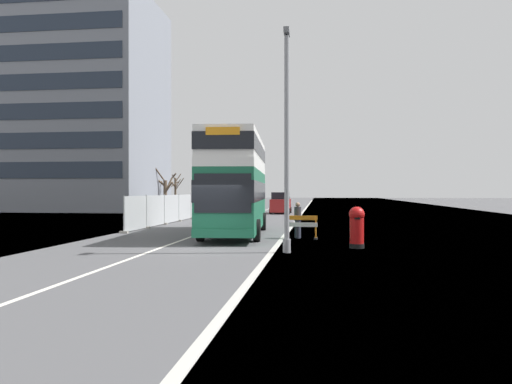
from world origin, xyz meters
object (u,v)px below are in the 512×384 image
Objects in this scene: red_pillar_postbox at (357,225)px; car_oncoming_near at (231,205)px; lamppost_foreground at (287,147)px; pedestrian_at_kerb at (298,220)px; car_receding_mid at (281,203)px; roadworks_barrier at (301,225)px; double_decker_bus at (236,183)px.

car_oncoming_near reaches higher than red_pillar_postbox.
pedestrian_at_kerb is at bearing 88.38° from lamppost_foreground.
lamppost_foreground is 31.04m from car_receding_mid.
pedestrian_at_kerb is at bearing -83.68° from car_receding_mid.
car_oncoming_near is (-8.95, 21.69, 0.17)m from red_pillar_postbox.
car_receding_mid is at bearing 96.60° from roadworks_barrier.
car_receding_mid is at bearing 63.38° from car_oncoming_near.
roadworks_barrier is (-2.31, 3.31, -0.22)m from red_pillar_postbox.
lamppost_foreground is at bearing -74.97° from car_oncoming_near.
car_oncoming_near is (-6.30, 23.48, -2.77)m from lamppost_foreground.
double_decker_bus is 7.91m from red_pillar_postbox.
roadworks_barrier is 0.89× the size of pedestrian_at_kerb.
car_oncoming_near is (-6.64, 18.38, 0.39)m from roadworks_barrier.
double_decker_bus is 4.35m from roadworks_barrier.
double_decker_bus is 3.94m from pedestrian_at_kerb.
red_pillar_postbox is at bearing 34.17° from lamppost_foreground.
roadworks_barrier is 0.40× the size of car_oncoming_near.
red_pillar_postbox is 1.07× the size of roadworks_barrier.
lamppost_foreground reaches higher than double_decker_bus.
car_receding_mid reaches higher than pedestrian_at_kerb.
lamppost_foreground is 24.47m from car_oncoming_near.
double_decker_bus is 7.71m from lamppost_foreground.
red_pillar_postbox is at bearing -56.64° from pedestrian_at_kerb.
red_pillar_postbox is 29.48m from car_receding_mid.
pedestrian_at_kerb is at bearing 123.36° from red_pillar_postbox.
double_decker_bus reaches higher than pedestrian_at_kerb.
car_receding_mid is (-5.28, 29.00, 0.10)m from red_pillar_postbox.
red_pillar_postbox is at bearing -55.13° from roadworks_barrier.
roadworks_barrier is 0.53m from pedestrian_at_kerb.
roadworks_barrier is 0.35× the size of car_receding_mid.
roadworks_barrier is at bearing -69.01° from pedestrian_at_kerb.
roadworks_barrier is at bearing -83.40° from car_receding_mid.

